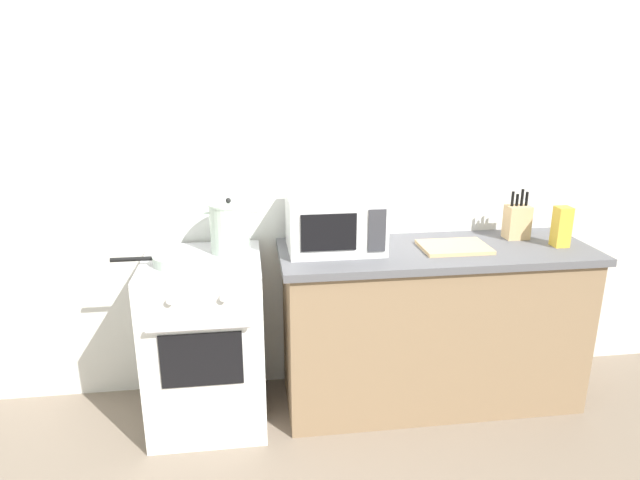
% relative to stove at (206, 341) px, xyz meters
% --- Properties ---
extents(back_wall, '(4.40, 0.10, 2.50)m').
position_rel_stove_xyz_m(back_wall, '(0.65, 0.37, 0.79)').
color(back_wall, silver).
rests_on(back_wall, ground_plane).
extents(lower_cabinet_right, '(1.64, 0.56, 0.88)m').
position_rel_stove_xyz_m(lower_cabinet_right, '(1.25, 0.02, -0.02)').
color(lower_cabinet_right, '#8C7051').
rests_on(lower_cabinet_right, ground_plane).
extents(countertop_right, '(1.70, 0.60, 0.04)m').
position_rel_stove_xyz_m(countertop_right, '(1.25, 0.02, 0.44)').
color(countertop_right, '#59595E').
rests_on(countertop_right, lower_cabinet_right).
extents(stove, '(0.60, 0.64, 0.92)m').
position_rel_stove_xyz_m(stove, '(0.00, 0.00, 0.00)').
color(stove, white).
rests_on(stove, ground_plane).
extents(stock_pot, '(0.30, 0.21, 0.29)m').
position_rel_stove_xyz_m(stock_pot, '(0.15, 0.12, 0.59)').
color(stock_pot, silver).
rests_on(stock_pot, stove).
extents(frying_pan, '(0.44, 0.24, 0.05)m').
position_rel_stove_xyz_m(frying_pan, '(-0.12, -0.05, 0.48)').
color(frying_pan, silver).
rests_on(frying_pan, stove).
extents(microwave, '(0.50, 0.37, 0.30)m').
position_rel_stove_xyz_m(microwave, '(0.70, 0.08, 0.61)').
color(microwave, white).
rests_on(microwave, countertop_right).
extents(cutting_board, '(0.36, 0.26, 0.02)m').
position_rel_stove_xyz_m(cutting_board, '(1.34, 0.00, 0.47)').
color(cutting_board, tan).
rests_on(cutting_board, countertop_right).
extents(knife_block, '(0.13, 0.10, 0.28)m').
position_rel_stove_xyz_m(knife_block, '(1.76, 0.14, 0.56)').
color(knife_block, tan).
rests_on(knife_block, countertop_right).
extents(pasta_box, '(0.08, 0.08, 0.22)m').
position_rel_stove_xyz_m(pasta_box, '(1.93, -0.03, 0.57)').
color(pasta_box, gold).
rests_on(pasta_box, countertop_right).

